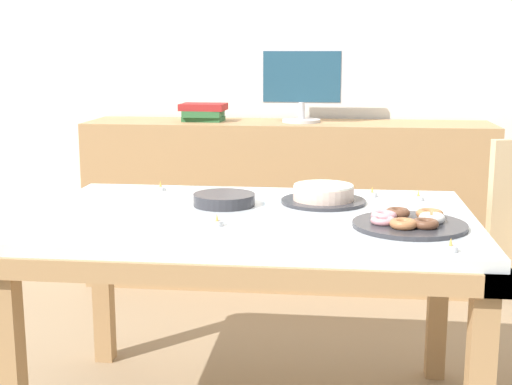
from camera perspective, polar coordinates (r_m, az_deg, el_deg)
name	(u,v)px	position (r m, az deg, el deg)	size (l,w,h in m)	color
wall_back	(292,40)	(4.04, 2.90, 12.09)	(8.00, 0.10, 2.60)	white
dining_table	(253,240)	(2.32, -0.21, -3.85)	(1.44, 0.94, 0.72)	silver
sideboard	(287,203)	(3.82, 2.47, -0.87)	(2.12, 0.44, 0.87)	tan
computer_monitor	(302,86)	(3.74, 3.68, 8.52)	(0.42, 0.20, 0.38)	silver
book_stack	(203,112)	(3.81, -4.23, 6.46)	(0.24, 0.18, 0.09)	#2D6638
cake_chocolate_round	(323,195)	(2.47, 5.42, -0.20)	(0.29, 0.29, 0.06)	#333338
pastry_platter	(410,222)	(2.17, 12.18, -2.34)	(0.34, 0.34, 0.04)	#333338
plate_stack	(224,200)	(2.42, -2.56, -0.57)	(0.21, 0.21, 0.04)	#333338
tealight_left_edge	(161,188)	(2.70, -7.65, 0.35)	(0.04, 0.04, 0.04)	silver
tealight_right_edge	(418,198)	(2.56, 12.85, -0.41)	(0.04, 0.04, 0.04)	silver
tealight_near_front	(372,194)	(2.60, 9.27, -0.12)	(0.04, 0.04, 0.04)	silver
tealight_near_cakes	(217,223)	(2.14, -3.14, -2.43)	(0.04, 0.04, 0.04)	silver
tealight_centre	(450,248)	(1.93, 15.29, -4.30)	(0.04, 0.04, 0.04)	silver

